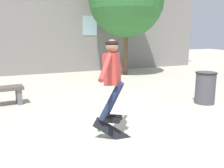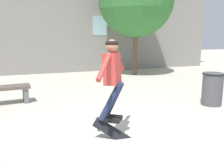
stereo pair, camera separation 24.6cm
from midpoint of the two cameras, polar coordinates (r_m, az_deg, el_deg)
name	(u,v)px [view 1 (the left image)]	position (r m, az deg, el deg)	size (l,w,h in m)	color
ground_plane	(163,158)	(3.92, 9.81, -16.28)	(40.00, 40.00, 0.00)	beige
building_backdrop	(53,24)	(11.93, -13.93, 13.08)	(15.94, 0.52, 5.43)	gray
trash_bin	(205,87)	(6.91, 19.61, -0.66)	(0.55, 0.55, 0.83)	#47474C
skater	(112,73)	(4.22, -1.66, 2.48)	(0.88, 1.12, 1.41)	#B23833
skateboard_flipping	(114,132)	(4.44, -1.26, -11.04)	(0.72, 0.31, 0.56)	black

